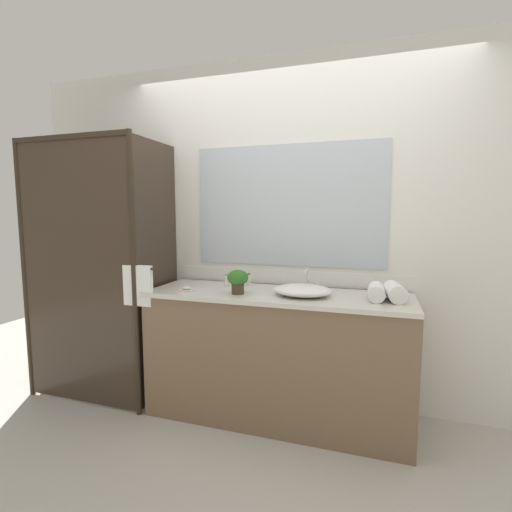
% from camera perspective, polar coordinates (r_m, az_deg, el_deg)
% --- Properties ---
extents(ground_plane, '(8.00, 8.00, 0.00)m').
position_cam_1_polar(ground_plane, '(2.89, 3.08, -23.36)').
color(ground_plane, '#B7B2A8').
extents(wall_back_with_mirror, '(4.40, 0.06, 2.60)m').
position_cam_1_polar(wall_back_with_mirror, '(2.85, 5.00, 3.72)').
color(wall_back_with_mirror, silver).
rests_on(wall_back_with_mirror, ground_plane).
extents(vanity_cabinet, '(1.80, 0.58, 0.90)m').
position_cam_1_polar(vanity_cabinet, '(2.71, 3.19, -14.96)').
color(vanity_cabinet, brown).
rests_on(vanity_cabinet, ground_plane).
extents(shower_enclosure, '(1.20, 0.59, 2.00)m').
position_cam_1_polar(shower_enclosure, '(2.98, -22.35, -2.03)').
color(shower_enclosure, '#2D2319').
rests_on(shower_enclosure, ground_plane).
extents(sink_basin, '(0.39, 0.30, 0.08)m').
position_cam_1_polar(sink_basin, '(2.48, 7.15, -5.23)').
color(sink_basin, white).
rests_on(sink_basin, vanity_cabinet).
extents(faucet, '(0.17, 0.16, 0.16)m').
position_cam_1_polar(faucet, '(2.66, 7.89, -4.11)').
color(faucet, silver).
rests_on(faucet, vanity_cabinet).
extents(potted_plant, '(0.14, 0.14, 0.16)m').
position_cam_1_polar(potted_plant, '(2.52, -2.82, -3.65)').
color(potted_plant, '#473828').
rests_on(potted_plant, vanity_cabinet).
extents(soap_dish, '(0.10, 0.07, 0.04)m').
position_cam_1_polar(soap_dish, '(2.66, -10.62, -5.05)').
color(soap_dish, silver).
rests_on(soap_dish, vanity_cabinet).
extents(amenity_bottle_lotion, '(0.03, 0.03, 0.09)m').
position_cam_1_polar(amenity_bottle_lotion, '(2.82, -1.12, -3.64)').
color(amenity_bottle_lotion, silver).
rests_on(amenity_bottle_lotion, vanity_cabinet).
extents(amenity_bottle_conditioner, '(0.02, 0.02, 0.10)m').
position_cam_1_polar(amenity_bottle_conditioner, '(2.78, -4.58, -3.79)').
color(amenity_bottle_conditioner, white).
rests_on(amenity_bottle_conditioner, vanity_cabinet).
extents(rolled_towel_near_edge, '(0.15, 0.24, 0.11)m').
position_cam_1_polar(rolled_towel_near_edge, '(2.49, 20.51, -5.16)').
color(rolled_towel_near_edge, white).
rests_on(rolled_towel_near_edge, vanity_cabinet).
extents(rolled_towel_middle, '(0.11, 0.21, 0.10)m').
position_cam_1_polar(rolled_towel_middle, '(2.46, 17.96, -5.27)').
color(rolled_towel_middle, white).
rests_on(rolled_towel_middle, vanity_cabinet).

